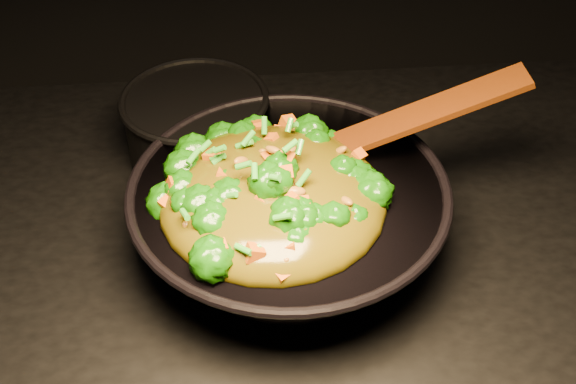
{
  "coord_description": "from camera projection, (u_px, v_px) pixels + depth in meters",
  "views": [
    {
      "loc": [
        -0.04,
        -0.66,
        1.62
      ],
      "look_at": [
        0.02,
        0.02,
        1.0
      ],
      "focal_mm": 45.0,
      "sensor_mm": 36.0,
      "label": 1
    }
  ],
  "objects": [
    {
      "name": "spatula",
      "position": [
        405.0,
        121.0,
        0.92
      ],
      "size": [
        0.3,
        0.05,
        0.13
      ],
      "primitive_type": "cube",
      "rotation": [
        0.0,
        -0.38,
        0.01
      ],
      "color": "#3A1108",
      "rests_on": "wok"
    },
    {
      "name": "wok",
      "position": [
        289.0,
        220.0,
        0.95
      ],
      "size": [
        0.5,
        0.5,
        0.11
      ],
      "primitive_type": null,
      "rotation": [
        0.0,
        0.0,
        0.31
      ],
      "color": "black",
      "rests_on": "stovetop"
    },
    {
      "name": "back_pot",
      "position": [
        197.0,
        129.0,
        1.09
      ],
      "size": [
        0.27,
        0.27,
        0.12
      ],
      "primitive_type": "cylinder",
      "rotation": [
        0.0,
        0.0,
        0.38
      ],
      "color": "black",
      "rests_on": "stovetop"
    },
    {
      "name": "stir_fry",
      "position": [
        272.0,
        172.0,
        0.86
      ],
      "size": [
        0.31,
        0.31,
        0.1
      ],
      "primitive_type": null,
      "rotation": [
        0.0,
        0.0,
        0.1
      ],
      "color": "#165806",
      "rests_on": "wok"
    }
  ]
}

